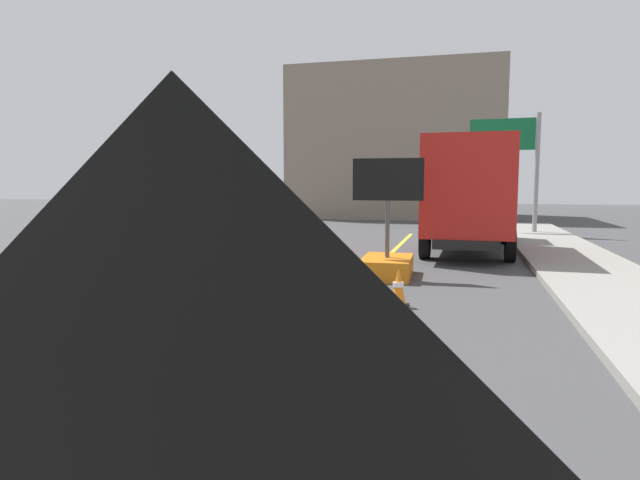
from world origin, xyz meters
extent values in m
cube|color=yellow|center=(0.00, 6.00, 0.00)|extent=(0.14, 36.00, 0.01)
cube|color=orange|center=(0.45, 13.28, 0.23)|extent=(1.16, 1.84, 0.45)
cylinder|color=#4C4C4C|center=(0.45, 13.28, 1.10)|extent=(0.10, 0.10, 1.30)
cube|color=black|center=(0.45, 13.28, 2.23)|extent=(1.60, 0.14, 0.95)
sphere|color=yellow|center=(0.99, 13.35, 2.23)|extent=(0.09, 0.09, 0.09)
sphere|color=yellow|center=(0.69, 13.34, 2.23)|extent=(0.09, 0.09, 0.09)
sphere|color=yellow|center=(0.39, 13.33, 2.23)|extent=(0.09, 0.09, 0.09)
sphere|color=yellow|center=(0.09, 13.32, 2.23)|extent=(0.09, 0.09, 0.09)
sphere|color=yellow|center=(-0.08, 13.31, 2.41)|extent=(0.09, 0.09, 0.09)
sphere|color=yellow|center=(-0.08, 13.31, 2.04)|extent=(0.09, 0.09, 0.09)
cube|color=black|center=(2.27, 18.69, 0.57)|extent=(1.85, 7.35, 0.25)
cube|color=silver|center=(2.34, 21.32, 1.65)|extent=(2.44, 2.10, 1.90)
cube|color=red|center=(2.25, 17.57, 2.05)|extent=(2.51, 5.03, 2.71)
cylinder|color=black|center=(1.19, 21.21, 0.45)|extent=(0.30, 0.91, 0.90)
cylinder|color=black|center=(3.48, 21.15, 0.45)|extent=(0.30, 0.91, 0.90)
cylinder|color=black|center=(1.08, 16.53, 0.45)|extent=(0.30, 0.91, 0.90)
cylinder|color=black|center=(3.37, 16.47, 0.45)|extent=(0.30, 0.91, 0.90)
cube|color=silver|center=(-2.03, 10.87, 0.58)|extent=(2.12, 4.73, 0.60)
cube|color=black|center=(-2.04, 11.11, 1.13)|extent=(1.74, 2.18, 0.50)
cylinder|color=black|center=(-1.05, 9.41, 0.33)|extent=(0.26, 0.67, 0.66)
cylinder|color=black|center=(-2.80, 9.30, 0.33)|extent=(0.26, 0.67, 0.66)
cylinder|color=black|center=(-1.25, 12.45, 0.33)|extent=(0.26, 0.67, 0.66)
cylinder|color=black|center=(-3.00, 12.34, 0.33)|extent=(0.26, 0.67, 0.66)
cylinder|color=gray|center=(4.97, 24.82, 2.50)|extent=(0.18, 0.18, 5.00)
cube|color=#0F6033|center=(3.57, 24.90, 4.15)|extent=(2.60, 0.20, 1.30)
cube|color=white|center=(3.58, 24.93, 4.15)|extent=(1.82, 0.11, 0.18)
cube|color=gray|center=(-2.06, 36.39, 4.55)|extent=(12.70, 8.82, 9.10)
cone|color=orange|center=(0.94, 4.14, 0.39)|extent=(0.28, 0.28, 0.72)
cylinder|color=white|center=(0.94, 4.14, 0.43)|extent=(0.19, 0.19, 0.08)
cube|color=black|center=(1.00, 7.19, 0.01)|extent=(0.36, 0.36, 0.03)
cone|color=#EA5B0C|center=(1.00, 7.19, 0.38)|extent=(0.28, 0.28, 0.70)
cylinder|color=white|center=(1.00, 7.19, 0.42)|extent=(0.19, 0.19, 0.08)
cube|color=black|center=(1.05, 10.36, 0.01)|extent=(0.36, 0.36, 0.03)
cone|color=orange|center=(1.05, 10.36, 0.36)|extent=(0.28, 0.28, 0.65)
cylinder|color=white|center=(1.05, 10.36, 0.39)|extent=(0.19, 0.19, 0.08)
camera|label=1|loc=(2.11, 1.13, 2.14)|focal=30.13mm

